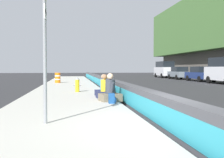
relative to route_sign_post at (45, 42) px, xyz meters
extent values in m
plane|color=#2B2B2D|center=(-0.71, -3.06, -2.21)|extent=(160.00, 160.00, 0.00)
cube|color=#B5B2A8|center=(-0.71, -0.41, -2.14)|extent=(80.00, 4.40, 0.14)
cube|color=#47474C|center=(-0.71, -3.06, -1.79)|extent=(76.00, 0.44, 0.85)
cube|color=teal|center=(-0.71, -2.83, -1.83)|extent=(74.48, 0.01, 0.54)
cylinder|color=gray|center=(0.00, 0.00, -0.27)|extent=(0.09, 0.09, 3.60)
cube|color=white|center=(0.00, -0.02, 0.73)|extent=(0.44, 0.02, 0.36)
cube|color=black|center=(0.00, -0.03, 0.73)|extent=(0.30, 0.01, 0.10)
cylinder|color=gold|center=(9.09, -0.96, -1.71)|extent=(0.24, 0.24, 0.72)
cone|color=gray|center=(9.09, -0.96, -1.27)|extent=(0.26, 0.26, 0.16)
cylinder|color=gray|center=(9.09, -1.13, -1.68)|extent=(0.10, 0.12, 0.10)
cylinder|color=gray|center=(9.09, -0.79, -1.68)|extent=(0.10, 0.12, 0.10)
cube|color=#706651|center=(4.41, -2.27, -1.91)|extent=(0.90, 0.99, 0.32)
cylinder|color=#333842|center=(4.41, -2.27, -1.45)|extent=(0.41, 0.41, 0.60)
sphere|color=beige|center=(4.41, -2.27, -1.02)|extent=(0.27, 0.27, 0.27)
cylinder|color=#333842|center=(4.62, -2.21, -1.51)|extent=(0.33, 0.21, 0.53)
cylinder|color=#333842|center=(4.19, -2.32, -1.51)|extent=(0.33, 0.21, 0.53)
cube|color=#23284C|center=(5.76, -2.19, -1.92)|extent=(0.70, 0.81, 0.30)
cylinder|color=gold|center=(5.76, -2.19, -1.49)|extent=(0.38, 0.38, 0.56)
sphere|color=#8E6647|center=(5.76, -2.19, -1.09)|extent=(0.25, 0.25, 0.25)
cylinder|color=gold|center=(5.97, -2.19, -1.55)|extent=(0.29, 0.14, 0.49)
cylinder|color=gold|center=(5.55, -2.20, -1.55)|extent=(0.29, 0.14, 0.49)
cube|color=#23284C|center=(6.72, -2.25, -1.92)|extent=(0.80, 0.89, 0.29)
cylinder|color=#427FB7|center=(6.72, -2.25, -1.50)|extent=(0.37, 0.37, 0.55)
sphere|color=tan|center=(6.72, -2.25, -1.10)|extent=(0.24, 0.24, 0.24)
cylinder|color=#427FB7|center=(6.92, -2.21, -1.56)|extent=(0.30, 0.18, 0.49)
cylinder|color=#427FB7|center=(6.52, -2.29, -1.56)|extent=(0.30, 0.18, 0.49)
cube|color=navy|center=(3.66, -2.22, -1.87)|extent=(0.32, 0.22, 0.40)
cube|color=navy|center=(3.66, -2.36, -1.93)|extent=(0.22, 0.06, 0.20)
cylinder|color=orange|center=(19.14, 0.69, -1.60)|extent=(0.52, 0.52, 0.95)
cylinder|color=white|center=(19.14, 0.69, -1.41)|extent=(0.54, 0.54, 0.10)
cylinder|color=white|center=(19.14, 0.69, -1.74)|extent=(0.54, 0.54, 0.10)
cylinder|color=black|center=(18.76, -14.25, -1.85)|extent=(0.72, 0.23, 0.72)
cube|color=navy|center=(22.72, -15.31, -1.52)|extent=(4.56, 1.96, 0.72)
cube|color=black|center=(22.62, -15.31, -0.83)|extent=(2.26, 1.70, 0.66)
cylinder|color=black|center=(24.13, -14.39, -1.88)|extent=(0.67, 0.24, 0.66)
cylinder|color=black|center=(24.19, -16.12, -1.88)|extent=(0.67, 0.24, 0.66)
cylinder|color=black|center=(21.25, -14.50, -1.88)|extent=(0.67, 0.24, 0.66)
cylinder|color=black|center=(21.31, -16.22, -1.88)|extent=(0.67, 0.24, 0.66)
cube|color=slate|center=(28.65, -15.13, -1.52)|extent=(4.53, 1.88, 0.72)
cube|color=black|center=(28.55, -15.13, -0.83)|extent=(2.23, 1.66, 0.66)
cylinder|color=black|center=(30.10, -14.29, -1.88)|extent=(0.66, 0.23, 0.66)
cylinder|color=black|center=(30.07, -16.02, -1.88)|extent=(0.66, 0.23, 0.66)
cylinder|color=black|center=(27.22, -14.24, -1.88)|extent=(0.66, 0.23, 0.66)
cylinder|color=black|center=(27.19, -15.97, -1.88)|extent=(0.66, 0.23, 0.66)
cube|color=silver|center=(34.62, -15.11, -1.20)|extent=(5.13, 2.04, 1.30)
cube|color=black|center=(34.52, -15.11, -0.10)|extent=(4.13, 1.83, 0.90)
cylinder|color=black|center=(36.27, -14.20, -1.85)|extent=(0.72, 0.23, 0.72)
cylinder|color=black|center=(36.24, -16.08, -1.85)|extent=(0.72, 0.23, 0.72)
cylinder|color=black|center=(33.01, -14.15, -1.85)|extent=(0.72, 0.23, 0.72)
cylinder|color=black|center=(32.98, -16.03, -1.85)|extent=(0.72, 0.23, 0.72)
camera|label=1|loc=(-7.09, -0.68, -0.66)|focal=43.98mm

